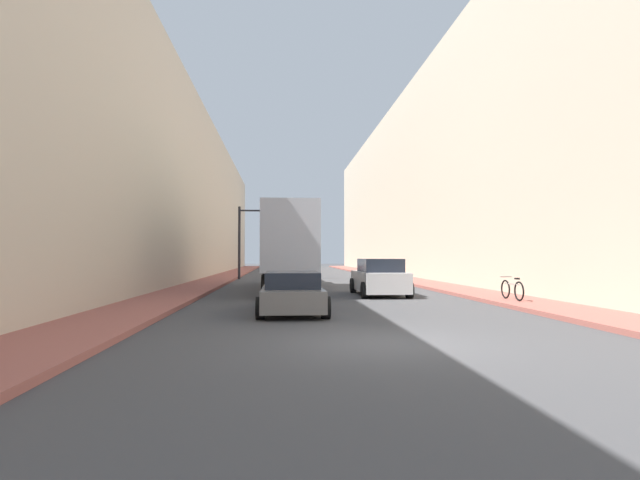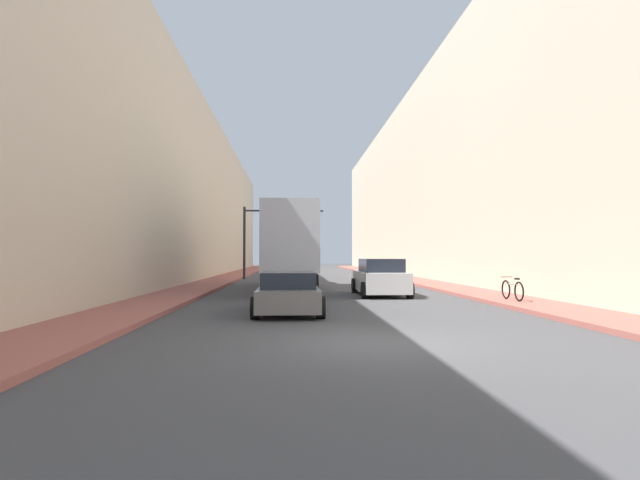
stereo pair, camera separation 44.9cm
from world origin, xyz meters
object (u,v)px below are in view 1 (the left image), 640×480
at_px(traffic_signal_gantry, 260,229).
at_px(parked_bicycle, 512,290).
at_px(semi_truck, 288,246).
at_px(suv_car, 379,278).
at_px(sedan_car, 292,293).

bearing_deg(traffic_signal_gantry, parked_bicycle, -63.31).
bearing_deg(semi_truck, parked_bicycle, -46.00).
distance_m(semi_truck, parked_bicycle, 12.02).
distance_m(suv_car, parked_bicycle, 6.04).
xyz_separation_m(semi_truck, suv_car, (4.09, -4.18, -1.55)).
bearing_deg(traffic_signal_gantry, semi_truck, -80.29).
xyz_separation_m(sedan_car, suv_car, (4.11, 6.59, 0.16)).
xyz_separation_m(suv_car, parked_bicycle, (4.17, -4.37, -0.26)).
distance_m(sedan_car, parked_bicycle, 8.57).
bearing_deg(parked_bicycle, sedan_car, -164.95).
bearing_deg(suv_car, semi_truck, 134.35).
relative_size(sedan_car, parked_bicycle, 2.51).
bearing_deg(semi_truck, suv_car, -45.65).
height_order(semi_truck, traffic_signal_gantry, traffic_signal_gantry).
height_order(sedan_car, traffic_signal_gantry, traffic_signal_gantry).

